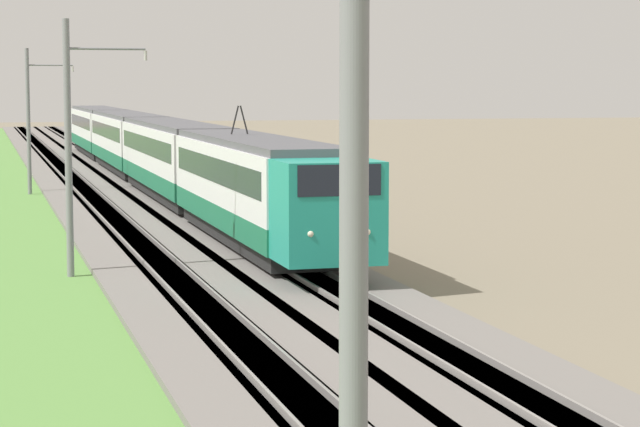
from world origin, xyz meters
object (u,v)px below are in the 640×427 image
at_px(catenary_mast_near, 362,337).
at_px(passenger_train, 147,146).
at_px(catenary_mast_mid, 70,146).
at_px(catenary_mast_far, 29,120).

bearing_deg(catenary_mast_near, passenger_train, -6.09).
distance_m(passenger_train, catenary_mast_mid, 34.36).
xyz_separation_m(passenger_train, catenary_mast_far, (-3.74, 6.78, 1.64)).
relative_size(catenary_mast_near, catenary_mast_mid, 1.00).
distance_m(catenary_mast_near, catenary_mast_mid, 29.91).
relative_size(passenger_train, catenary_mast_near, 9.86).
bearing_deg(passenger_train, catenary_mast_near, -6.09).
bearing_deg(catenary_mast_mid, catenary_mast_near, 180.00).
height_order(catenary_mast_near, catenary_mast_mid, catenary_mast_near).
height_order(passenger_train, catenary_mast_far, catenary_mast_far).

